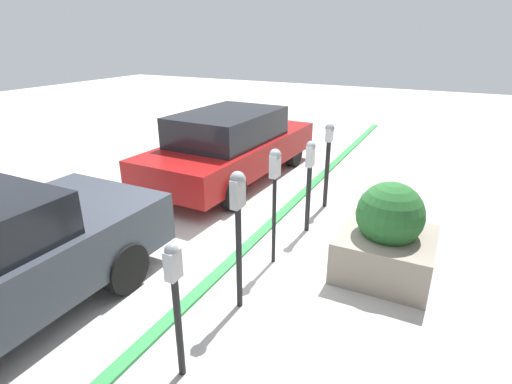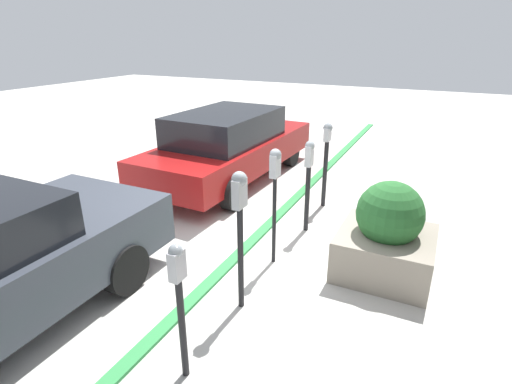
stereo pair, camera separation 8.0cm
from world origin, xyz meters
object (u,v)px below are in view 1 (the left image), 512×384
at_px(parking_meter_middle, 275,180).
at_px(parked_car_middle, 232,145).
at_px(parking_meter_second, 238,214).
at_px(planter_box, 387,238).
at_px(parking_meter_farthest, 328,152).
at_px(parking_meter_fourth, 309,173).
at_px(parking_meter_nearest, 175,292).

height_order(parking_meter_middle, parked_car_middle, parking_meter_middle).
relative_size(parking_meter_second, planter_box, 1.30).
xyz_separation_m(parking_meter_middle, parking_meter_farthest, (2.16, -0.05, -0.18)).
height_order(parking_meter_middle, planter_box, parking_meter_middle).
xyz_separation_m(parking_meter_second, parking_meter_fourth, (2.15, -0.03, -0.20)).
xyz_separation_m(parking_meter_nearest, planter_box, (2.55, -1.34, -0.38)).
height_order(parking_meter_nearest, planter_box, parking_meter_nearest).
xyz_separation_m(parking_meter_nearest, parked_car_middle, (4.82, 2.24, -0.14)).
bearing_deg(parked_car_middle, parking_meter_middle, -138.64).
distance_m(parking_meter_middle, parking_meter_farthest, 2.17).
xyz_separation_m(parking_meter_second, planter_box, (1.44, -1.35, -0.64)).
xyz_separation_m(planter_box, parked_car_middle, (2.27, 3.58, 0.24)).
relative_size(parking_meter_nearest, parking_meter_second, 0.83).
xyz_separation_m(parking_meter_farthest, parked_car_middle, (0.50, 2.23, -0.26)).
bearing_deg(parking_meter_fourth, parking_meter_farthest, 2.07).
distance_m(parking_meter_middle, parking_meter_fourth, 1.13).
bearing_deg(parking_meter_second, parked_car_middle, 31.04).
bearing_deg(parking_meter_second, parking_meter_middle, 2.76).
height_order(parking_meter_nearest, parking_meter_middle, parking_meter_middle).
xyz_separation_m(parking_meter_middle, parking_meter_fourth, (1.10, -0.09, -0.23)).
relative_size(parking_meter_second, parking_meter_farthest, 1.08).
relative_size(parking_meter_fourth, parked_car_middle, 0.31).
bearing_deg(parking_meter_nearest, planter_box, -27.81).
xyz_separation_m(parking_meter_second, parking_meter_middle, (1.05, 0.05, 0.04)).
bearing_deg(planter_box, parking_meter_middle, 105.51).
bearing_deg(parking_meter_second, planter_box, -43.22).
bearing_deg(parking_meter_farthest, parking_meter_middle, 178.75).
height_order(parking_meter_nearest, parking_meter_farthest, parking_meter_farthest).
distance_m(parking_meter_second, parking_meter_farthest, 3.21).
relative_size(parking_meter_middle, parked_car_middle, 0.35).
bearing_deg(parking_meter_nearest, parking_meter_middle, 1.51).
height_order(parking_meter_farthest, parked_car_middle, parking_meter_farthest).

